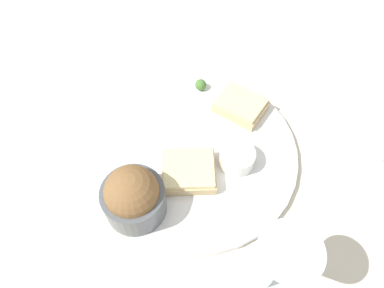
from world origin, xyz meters
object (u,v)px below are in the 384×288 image
Objects in this scene: napkin at (274,58)px; salad_bowl at (132,196)px; cheese_toast_far at (240,105)px; cheese_toast_near at (188,171)px; sauce_ramekin at (236,157)px; fork at (347,128)px; wine_glass at (281,263)px.

salad_bowl is at bearing 52.79° from napkin.
cheese_toast_far is 0.67× the size of napkin.
cheese_toast_near is at bearing -144.46° from salad_bowl.
fork is (-0.20, -0.08, -0.03)m from sauce_ramekin.
salad_bowl is 0.10m from cheese_toast_near.
sauce_ramekin is 0.35× the size of wine_glass.
wine_glass reaches higher than napkin.
salad_bowl reaches higher than cheese_toast_near.
napkin is at bearing -122.05° from cheese_toast_near.
wine_glass reaches higher than sauce_ramekin.
salad_bowl is 0.61× the size of napkin.
cheese_toast_far is at bearing -97.09° from sauce_ramekin.
napkin is (-0.08, -0.14, -0.02)m from cheese_toast_far.
salad_bowl reaches higher than fork.
sauce_ramekin reaches higher than cheese_toast_far.
fork is (-0.36, -0.16, -0.05)m from salad_bowl.
salad_bowl is 0.68× the size of fork.
wine_glass is 0.34m from fork.
salad_bowl is 0.39m from fork.
wine_glass reaches higher than cheese_toast_near.
napkin is at bearing -127.21° from salad_bowl.
napkin is (-0.09, -0.25, -0.03)m from sauce_ramekin.
cheese_toast_near reaches higher than fork.
cheese_toast_near is at bearing 55.49° from cheese_toast_far.
fork is at bearing -159.11° from sauce_ramekin.
salad_bowl is 0.22m from wine_glass.
cheese_toast_near is 0.63× the size of fork.
wine_glass reaches higher than cheese_toast_far.
cheese_toast_far is at bearing 60.38° from napkin.
fork is at bearing -156.44° from salad_bowl.
fork is (-0.19, 0.03, -0.02)m from cheese_toast_far.
cheese_toast_near is 0.56× the size of napkin.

